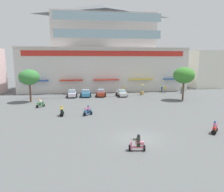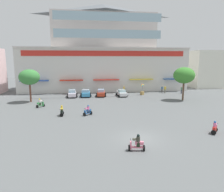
% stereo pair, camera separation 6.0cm
% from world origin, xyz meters
% --- Properties ---
extents(ground_plane, '(128.00, 128.00, 0.00)m').
position_xyz_m(ground_plane, '(0.00, 13.00, 0.00)').
color(ground_plane, '#585B5C').
extents(colonial_building, '(41.71, 18.43, 22.08)m').
position_xyz_m(colonial_building, '(-0.00, 36.73, 9.47)').
color(colonial_building, silver).
rests_on(colonial_building, ground).
extents(flank_building_right, '(8.47, 9.59, 10.42)m').
position_xyz_m(flank_building_right, '(29.25, 37.20, 5.21)').
color(flank_building_right, silver).
rests_on(flank_building_right, ground).
extents(plaza_tree_0, '(3.78, 3.50, 6.17)m').
position_xyz_m(plaza_tree_0, '(-15.42, 20.72, 4.70)').
color(plaza_tree_0, brown).
rests_on(plaza_tree_0, ground).
extents(plaza_tree_1, '(4.19, 3.66, 6.50)m').
position_xyz_m(plaza_tree_1, '(14.02, 18.61, 4.89)').
color(plaza_tree_1, brown).
rests_on(plaza_tree_1, ground).
extents(parked_car_0, '(2.36, 4.38, 1.53)m').
position_xyz_m(parked_car_0, '(-7.94, 25.28, 0.76)').
color(parked_car_0, silver).
rests_on(parked_car_0, ground).
extents(parked_car_1, '(2.37, 3.98, 1.53)m').
position_xyz_m(parked_car_1, '(-5.02, 25.21, 0.77)').
color(parked_car_1, '#3B8EC0').
rests_on(parked_car_1, ground).
extents(parked_car_2, '(2.45, 4.04, 1.52)m').
position_xyz_m(parked_car_2, '(-1.70, 25.12, 0.76)').
color(parked_car_2, '#B3351E').
rests_on(parked_car_2, ground).
extents(parked_car_3, '(2.33, 4.13, 1.43)m').
position_xyz_m(parked_car_3, '(2.80, 24.63, 0.73)').
color(parked_car_3, silver).
rests_on(parked_car_3, ground).
extents(scooter_rider_0, '(1.38, 1.22, 1.51)m').
position_xyz_m(scooter_rider_0, '(-4.92, 9.68, 0.62)').
color(scooter_rider_0, black).
rests_on(scooter_rider_0, ground).
extents(scooter_rider_1, '(0.54, 1.46, 1.49)m').
position_xyz_m(scooter_rider_1, '(-8.61, 10.02, 0.62)').
color(scooter_rider_1, black).
rests_on(scooter_rider_1, ground).
extents(scooter_rider_2, '(1.28, 1.34, 1.45)m').
position_xyz_m(scooter_rider_2, '(8.57, 0.32, 0.60)').
color(scooter_rider_2, black).
rests_on(scooter_rider_2, ground).
extents(scooter_rider_4, '(1.34, 1.35, 1.53)m').
position_xyz_m(scooter_rider_4, '(-12.74, 15.88, 0.64)').
color(scooter_rider_4, black).
rests_on(scooter_rider_4, ground).
extents(scooter_rider_5, '(1.51, 0.75, 1.53)m').
position_xyz_m(scooter_rider_5, '(-0.88, -2.76, 0.63)').
color(scooter_rider_5, black).
rests_on(scooter_rider_5, ground).
extents(pedestrian_0, '(0.44, 0.44, 1.72)m').
position_xyz_m(pedestrian_0, '(13.85, 27.35, 0.97)').
color(pedestrian_0, '#686452').
rests_on(pedestrian_0, ground).
extents(pedestrian_1, '(0.49, 0.49, 1.73)m').
position_xyz_m(pedestrian_1, '(4.19, 29.19, 0.99)').
color(pedestrian_1, '#4B413C').
rests_on(pedestrian_1, ground).
extents(pedestrian_2, '(0.49, 0.49, 1.62)m').
position_xyz_m(pedestrian_2, '(13.55, 28.52, 0.91)').
color(pedestrian_2, '#242225').
rests_on(pedestrian_2, ground).
extents(pedestrian_3, '(0.44, 0.44, 1.72)m').
position_xyz_m(pedestrian_3, '(17.35, 26.05, 0.99)').
color(pedestrian_3, black).
rests_on(pedestrian_3, ground).
extents(balloon_vendor_cart, '(1.06, 1.06, 2.51)m').
position_xyz_m(balloon_vendor_cart, '(7.74, 25.69, 0.89)').
color(balloon_vendor_cart, olive).
rests_on(balloon_vendor_cart, ground).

